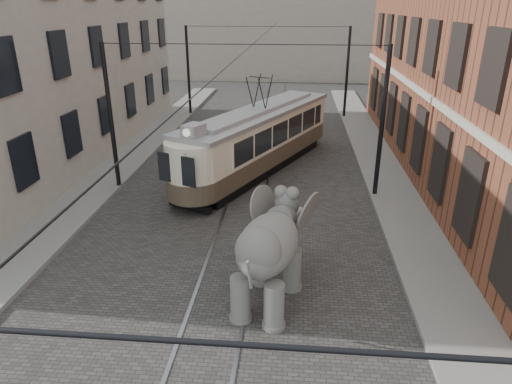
# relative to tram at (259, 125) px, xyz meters

# --- Properties ---
(ground) EXTENTS (120.00, 120.00, 0.00)m
(ground) POSITION_rel_tram_xyz_m (-0.22, -8.85, -2.19)
(ground) COLOR #3E3B39
(tram_rails) EXTENTS (1.54, 80.00, 0.02)m
(tram_rails) POSITION_rel_tram_xyz_m (-0.22, -8.85, -2.18)
(tram_rails) COLOR slate
(tram_rails) RESTS_ON ground
(sidewalk_right) EXTENTS (2.00, 60.00, 0.15)m
(sidewalk_right) POSITION_rel_tram_xyz_m (5.78, -8.85, -2.11)
(sidewalk_right) COLOR slate
(sidewalk_right) RESTS_ON ground
(sidewalk_left) EXTENTS (2.00, 60.00, 0.15)m
(sidewalk_left) POSITION_rel_tram_xyz_m (-6.72, -8.85, -2.11)
(sidewalk_left) COLOR slate
(sidewalk_left) RESTS_ON ground
(stucco_building) EXTENTS (7.00, 24.00, 10.00)m
(stucco_building) POSITION_rel_tram_xyz_m (-11.22, 1.15, 2.81)
(stucco_building) COLOR gray
(stucco_building) RESTS_ON ground
(distant_block) EXTENTS (28.00, 10.00, 14.00)m
(distant_block) POSITION_rel_tram_xyz_m (-0.22, 31.15, 4.81)
(distant_block) COLOR gray
(distant_block) RESTS_ON ground
(catenary) EXTENTS (11.00, 30.20, 6.00)m
(catenary) POSITION_rel_tram_xyz_m (-0.42, -3.85, 0.81)
(catenary) COLOR black
(catenary) RESTS_ON ground
(tram) EXTENTS (6.71, 10.96, 4.38)m
(tram) POSITION_rel_tram_xyz_m (0.00, 0.00, 0.00)
(tram) COLOR beige
(tram) RESTS_ON ground
(elephant) EXTENTS (3.42, 4.88, 2.71)m
(elephant) POSITION_rel_tram_xyz_m (1.06, -10.41, -0.83)
(elephant) COLOR #615F5A
(elephant) RESTS_ON ground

